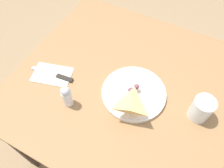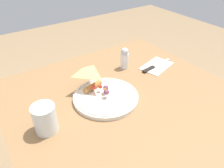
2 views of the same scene
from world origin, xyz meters
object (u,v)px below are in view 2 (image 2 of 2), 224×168
object	(u,v)px
dining_table	(124,117)
plate_pizza	(105,96)
milk_glass	(45,119)
butter_knife	(155,66)
napkin_folded	(157,66)
salt_shaker	(124,58)

from	to	relation	value
dining_table	plate_pizza	world-z (taller)	plate_pizza
dining_table	milk_glass	xyz separation A→B (m)	(-0.32, 0.01, 0.15)
dining_table	plate_pizza	size ratio (longest dim) A/B	3.47
plate_pizza	butter_knife	world-z (taller)	plate_pizza
napkin_folded	butter_knife	xyz separation A→B (m)	(-0.01, -0.00, 0.00)
napkin_folded	salt_shaker	world-z (taller)	salt_shaker
milk_glass	napkin_folded	bearing A→B (deg)	9.68
dining_table	salt_shaker	xyz separation A→B (m)	(0.15, 0.20, 0.16)
plate_pizza	napkin_folded	xyz separation A→B (m)	(0.36, 0.07, -0.01)
plate_pizza	milk_glass	size ratio (longest dim) A/B	2.62
plate_pizza	salt_shaker	size ratio (longest dim) A/B	2.45
plate_pizza	milk_glass	world-z (taller)	milk_glass
dining_table	napkin_folded	world-z (taller)	napkin_folded
butter_knife	salt_shaker	distance (m)	0.17
salt_shaker	milk_glass	bearing A→B (deg)	-158.32
butter_knife	dining_table	bearing A→B (deg)	-164.09
milk_glass	salt_shaker	distance (m)	0.51
milk_glass	napkin_folded	xyz separation A→B (m)	(0.62, 0.11, -0.04)
dining_table	plate_pizza	distance (m)	0.14
napkin_folded	salt_shaker	bearing A→B (deg)	150.25
milk_glass	salt_shaker	bearing A→B (deg)	21.68
plate_pizza	salt_shaker	bearing A→B (deg)	35.77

